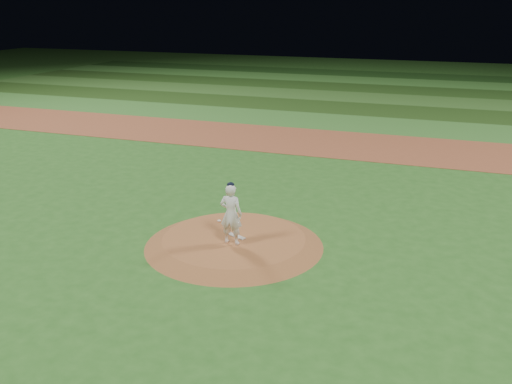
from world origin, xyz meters
TOP-DOWN VIEW (x-y plane):
  - ground at (0.00, 0.00)m, footprint 120.00×120.00m
  - infield_dirt_band at (0.00, 14.00)m, footprint 70.00×6.00m
  - outfield_stripe_0 at (0.00, 19.50)m, footprint 70.00×5.00m
  - outfield_stripe_1 at (0.00, 24.50)m, footprint 70.00×5.00m
  - outfield_stripe_2 at (0.00, 29.50)m, footprint 70.00×5.00m
  - outfield_stripe_3 at (0.00, 34.50)m, footprint 70.00×5.00m
  - outfield_stripe_4 at (0.00, 39.50)m, footprint 70.00×5.00m
  - outfield_stripe_5 at (0.00, 44.50)m, footprint 70.00×5.00m
  - pitchers_mound at (0.00, 0.00)m, footprint 5.50×5.50m
  - pitching_rubber at (0.03, 0.10)m, footprint 0.68×0.43m
  - rosin_bag at (-0.96, 1.07)m, footprint 0.12×0.12m
  - pitcher_on_mound at (0.08, -0.42)m, footprint 0.69×0.45m

SIDE VIEW (x-z plane):
  - ground at x=0.00m, z-range 0.00..0.00m
  - outfield_stripe_0 at x=0.00m, z-range 0.00..0.02m
  - outfield_stripe_1 at x=0.00m, z-range 0.00..0.02m
  - outfield_stripe_2 at x=0.00m, z-range 0.00..0.02m
  - outfield_stripe_3 at x=0.00m, z-range 0.00..0.02m
  - outfield_stripe_4 at x=0.00m, z-range 0.00..0.02m
  - outfield_stripe_5 at x=0.00m, z-range 0.00..0.02m
  - infield_dirt_band at x=0.00m, z-range 0.00..0.02m
  - pitchers_mound at x=0.00m, z-range 0.00..0.25m
  - pitching_rubber at x=0.03m, z-range 0.25..0.28m
  - rosin_bag at x=-0.96m, z-range 0.25..0.32m
  - pitcher_on_mound at x=0.08m, z-range 0.23..2.16m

